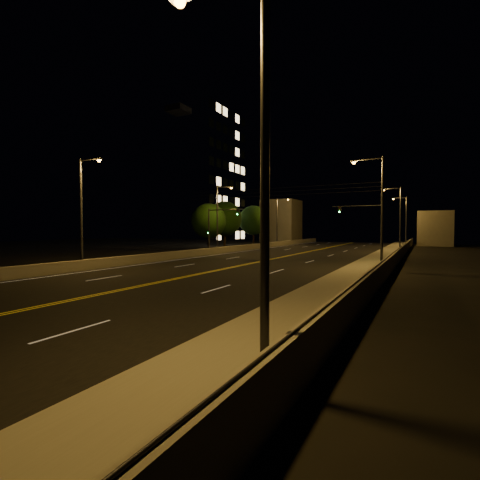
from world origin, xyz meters
The scene contains 23 objects.
road centered at (0.00, 20.00, 0.01)m, with size 18.00×120.00×0.02m, color black.
sidewalk centered at (10.80, 20.00, 0.15)m, with size 3.60×120.00×0.30m, color gray.
curb centered at (8.93, 20.00, 0.07)m, with size 0.14×120.00×0.15m, color gray.
parapet_wall centered at (12.45, 20.00, 0.80)m, with size 0.30×120.00×1.00m, color gray.
jersey_barrier centered at (-9.52, 20.00, 0.44)m, with size 0.45×120.00×0.87m, color gray.
distant_building_right centered at (16.50, 72.47, 3.33)m, with size 6.00×10.00×6.66m, color slate.
distant_building_left centered at (-16.00, 73.20, 5.07)m, with size 8.00×8.00×10.15m, color slate.
parapet_rail centered at (12.45, 20.00, 1.33)m, with size 0.06×0.06×120.00m, color black.
lane_markings centered at (0.00, 19.93, 0.02)m, with size 17.32×116.00×0.00m.
streetlight_0 centered at (11.52, 0.70, 5.26)m, with size 2.55×0.28×9.10m.
streetlight_1 centered at (11.52, 23.47, 5.26)m, with size 2.55×0.28×9.10m.
streetlight_2 centered at (11.52, 46.66, 5.26)m, with size 2.55×0.28×9.10m.
streetlight_3 centered at (11.52, 63.73, 5.26)m, with size 2.55×0.28×9.10m.
streetlight_4 centered at (-9.92, 13.10, 5.26)m, with size 2.55×0.28×9.10m.
streetlight_5 centered at (-9.92, 34.34, 5.26)m, with size 2.55×0.28×9.10m.
streetlight_6 centered at (-9.92, 56.02, 5.26)m, with size 2.55×0.28×9.10m.
traffic_signal_right centered at (9.98, 31.61, 3.77)m, with size 5.11×0.31×5.94m.
traffic_signal_left centered at (-8.78, 31.61, 3.77)m, with size 5.11×0.31×5.94m.
overhead_wires centered at (0.00, 29.50, 7.40)m, with size 22.00×0.03×0.83m.
building_tower centered at (-30.86, 52.44, 13.72)m, with size 24.00×15.00×28.59m.
tree_0 centered at (-14.09, 38.15, 4.52)m, with size 5.29×5.29×7.17m.
tree_1 centered at (-15.33, 44.94, 5.03)m, with size 5.89×5.89×7.98m.
tree_2 centered at (-15.09, 55.81, 4.96)m, with size 5.80×5.80×7.86m.
Camera 1 is at (14.77, -6.00, 3.45)m, focal length 26.00 mm.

